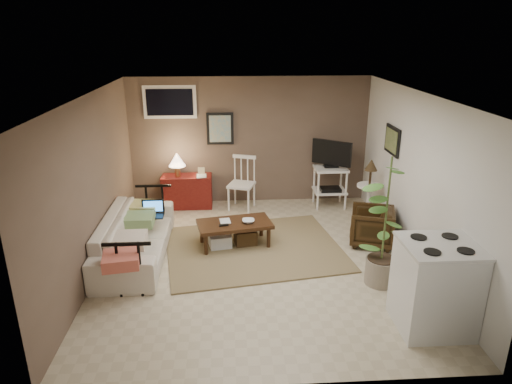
{
  "coord_description": "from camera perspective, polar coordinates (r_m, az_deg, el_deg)",
  "views": [
    {
      "loc": [
        -0.4,
        -5.95,
        3.2
      ],
      "look_at": [
        -0.01,
        0.35,
        0.94
      ],
      "focal_mm": 32.0,
      "sensor_mm": 36.0,
      "label": 1
    }
  ],
  "objects": [
    {
      "name": "tv_stand",
      "position": [
        8.66,
        9.32,
        2.46
      ],
      "size": [
        0.65,
        0.49,
        1.28
      ],
      "color": "white",
      "rests_on": "floor"
    },
    {
      "name": "book_table",
      "position": [
        7.01,
        -4.55,
        -2.96
      ],
      "size": [
        0.16,
        0.04,
        0.22
      ],
      "primitive_type": "imported",
      "rotation": [
        0.0,
        0.0,
        0.13
      ],
      "color": "#39210F",
      "rests_on": "coffee_table"
    },
    {
      "name": "floor",
      "position": [
        6.77,
        0.28,
        -8.52
      ],
      "size": [
        5.0,
        5.0,
        0.0
      ],
      "primitive_type": "plane",
      "color": "#C1B293",
      "rests_on": "ground"
    },
    {
      "name": "sofa",
      "position": [
        6.93,
        -14.93,
        -4.52
      ],
      "size": [
        0.65,
        2.24,
        0.88
      ],
      "primitive_type": "imported",
      "rotation": [
        0.0,
        0.0,
        1.57
      ],
      "color": "silver",
      "rests_on": "floor"
    },
    {
      "name": "sofa_pillows",
      "position": [
        6.65,
        -14.95,
        -4.64
      ],
      "size": [
        0.43,
        2.13,
        0.15
      ],
      "primitive_type": null,
      "color": "beige",
      "rests_on": "sofa"
    },
    {
      "name": "coffee_table",
      "position": [
        7.09,
        -2.75,
        -5.03
      ],
      "size": [
        1.21,
        0.78,
        0.43
      ],
      "color": "#39210F",
      "rests_on": "floor"
    },
    {
      "name": "art_right",
      "position": [
        7.67,
        16.68,
        6.2
      ],
      "size": [
        0.03,
        0.6,
        0.45
      ],
      "primitive_type": "cube",
      "color": "black"
    },
    {
      "name": "potted_plant",
      "position": [
        6.02,
        15.92,
        -3.11
      ],
      "size": [
        0.44,
        0.44,
        1.78
      ],
      "color": "gray",
      "rests_on": "floor"
    },
    {
      "name": "stove",
      "position": [
        5.52,
        21.48,
        -10.89
      ],
      "size": [
        0.8,
        0.74,
        1.04
      ],
      "color": "silver",
      "rests_on": "floor"
    },
    {
      "name": "rug",
      "position": [
        7.09,
        -0.26,
        -7.05
      ],
      "size": [
        2.91,
        2.48,
        0.03
      ],
      "primitive_type": "cube",
      "rotation": [
        0.0,
        0.0,
        0.16
      ],
      "color": "olive",
      "rests_on": "floor"
    },
    {
      "name": "art_back",
      "position": [
        8.61,
        -4.51,
        7.9
      ],
      "size": [
        0.5,
        0.03,
        0.6
      ],
      "primitive_type": "cube",
      "color": "black"
    },
    {
      "name": "laptop",
      "position": [
        7.19,
        -12.77,
        -2.32
      ],
      "size": [
        0.34,
        0.25,
        0.23
      ],
      "color": "black",
      "rests_on": "sofa"
    },
    {
      "name": "side_table",
      "position": [
        8.03,
        14.02,
        1.0
      ],
      "size": [
        0.43,
        0.43,
        1.15
      ],
      "color": "white",
      "rests_on": "floor"
    },
    {
      "name": "red_console",
      "position": [
        8.7,
        -8.7,
        0.46
      ],
      "size": [
        0.93,
        0.41,
        1.07
      ],
      "color": "maroon",
      "rests_on": "floor"
    },
    {
      "name": "window",
      "position": [
        8.59,
        -10.72,
        10.98
      ],
      "size": [
        0.96,
        0.03,
        0.6
      ],
      "primitive_type": "cube",
      "color": "white"
    },
    {
      "name": "sofa_end_rails",
      "position": [
        6.93,
        -13.83,
        -4.98
      ],
      "size": [
        0.6,
        2.24,
        0.75
      ],
      "primitive_type": null,
      "color": "black",
      "rests_on": "floor"
    },
    {
      "name": "book_console",
      "position": [
        8.49,
        -7.46,
        2.66
      ],
      "size": [
        0.18,
        0.03,
        0.24
      ],
      "primitive_type": "imported",
      "rotation": [
        0.0,
        0.0,
        0.05
      ],
      "color": "#39210F",
      "rests_on": "red_console"
    },
    {
      "name": "armchair",
      "position": [
        7.35,
        14.26,
        -3.97
      ],
      "size": [
        0.76,
        0.78,
        0.65
      ],
      "primitive_type": "imported",
      "rotation": [
        0.0,
        0.0,
        -1.87
      ],
      "color": "black",
      "rests_on": "floor"
    },
    {
      "name": "bowl",
      "position": [
        6.98,
        -0.97,
        -3.11
      ],
      "size": [
        0.19,
        0.05,
        0.19
      ],
      "primitive_type": "imported",
      "rotation": [
        0.0,
        0.0,
        -0.0
      ],
      "color": "#39210F",
      "rests_on": "coffee_table"
    },
    {
      "name": "spindle_chair",
      "position": [
        8.51,
        -1.8,
        0.91
      ],
      "size": [
        0.57,
        0.57,
        0.99
      ],
      "color": "white",
      "rests_on": "floor"
    }
  ]
}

